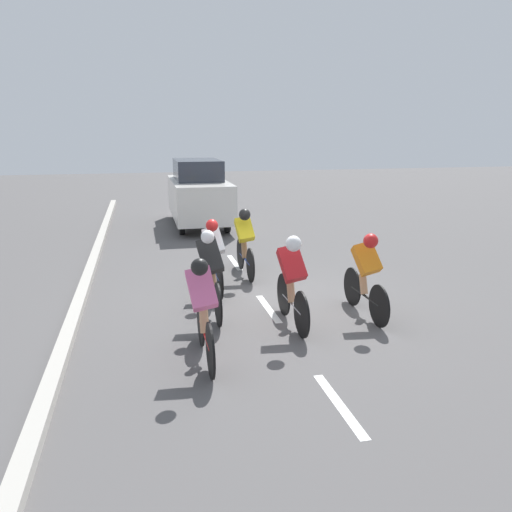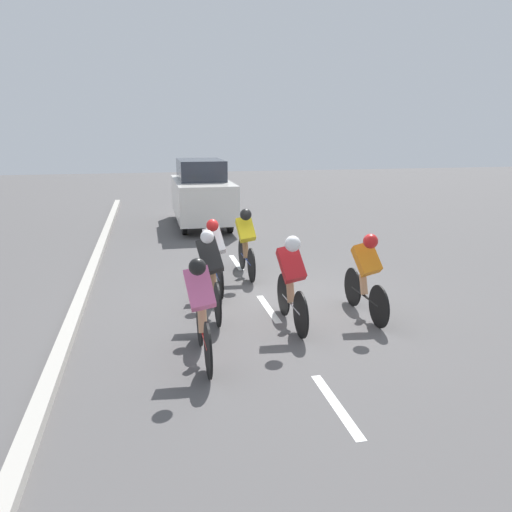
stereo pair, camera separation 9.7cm
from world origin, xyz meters
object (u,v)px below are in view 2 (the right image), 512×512
(cyclist_black, at_px, (211,271))
(cyclist_red, at_px, (291,278))
(cyclist_white, at_px, (215,253))
(cyclist_pink, at_px, (201,307))
(cyclist_orange, at_px, (366,272))
(support_car, at_px, (202,193))
(cyclist_yellow, at_px, (246,240))

(cyclist_black, distance_m, cyclist_red, 1.34)
(cyclist_black, height_order, cyclist_white, cyclist_black)
(cyclist_pink, bearing_deg, cyclist_white, -101.17)
(cyclist_orange, distance_m, cyclist_red, 1.31)
(cyclist_red, distance_m, support_car, 9.02)
(cyclist_black, distance_m, cyclist_white, 1.31)
(cyclist_black, relative_size, cyclist_pink, 0.98)
(cyclist_red, relative_size, cyclist_pink, 0.97)
(cyclist_orange, bearing_deg, cyclist_yellow, -62.74)
(cyclist_pink, xyz_separation_m, support_car, (-1.10, -9.93, 0.29))
(cyclist_orange, relative_size, cyclist_red, 1.02)
(cyclist_yellow, distance_m, cyclist_white, 1.21)
(cyclist_pink, distance_m, cyclist_yellow, 4.08)
(cyclist_red, xyz_separation_m, cyclist_white, (0.90, -2.00, -0.03))
(cyclist_yellow, height_order, support_car, support_car)
(cyclist_black, distance_m, cyclist_pink, 1.66)
(cyclist_orange, relative_size, support_car, 0.40)
(cyclist_black, xyz_separation_m, cyclist_red, (-1.14, 0.71, 0.02))
(cyclist_black, height_order, support_car, support_car)
(cyclist_orange, height_order, cyclist_yellow, cyclist_yellow)
(cyclist_orange, height_order, support_car, support_car)
(cyclist_pink, xyz_separation_m, cyclist_white, (-0.58, -2.91, -0.01))
(cyclist_black, height_order, cyclist_red, same)
(support_car, bearing_deg, cyclist_pink, 83.69)
(cyclist_orange, xyz_separation_m, cyclist_yellow, (1.43, -2.78, 0.01))
(cyclist_orange, xyz_separation_m, cyclist_white, (2.20, -1.84, -0.01))
(cyclist_orange, height_order, cyclist_white, cyclist_orange)
(cyclist_orange, distance_m, cyclist_black, 2.50)
(cyclist_red, bearing_deg, support_car, -87.57)
(cyclist_orange, xyz_separation_m, cyclist_black, (2.44, -0.56, 0.01))
(cyclist_orange, xyz_separation_m, cyclist_red, (1.30, 0.15, 0.03))
(cyclist_white, bearing_deg, cyclist_orange, 140.09)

